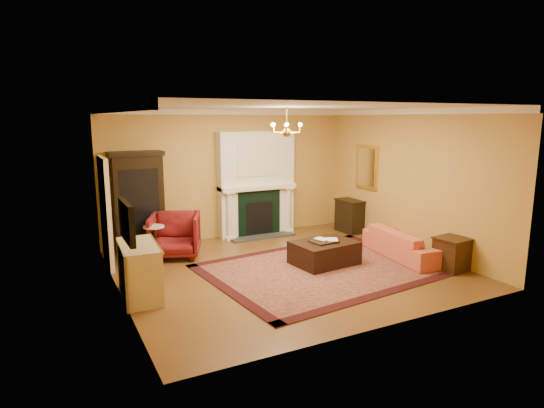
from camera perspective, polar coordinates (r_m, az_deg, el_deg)
floor at (r=8.70m, az=1.74°, el=-8.16°), size 6.00×5.50×0.02m
ceiling at (r=8.23m, az=1.87°, el=12.16°), size 6.00×5.50×0.02m
wall_back at (r=10.81m, az=-5.28°, el=3.76°), size 6.00×0.02×3.00m
wall_front at (r=6.10m, az=14.39°, el=-1.96°), size 6.00×0.02×3.00m
wall_left at (r=7.39m, az=-19.12°, el=-0.04°), size 0.02×5.50×3.00m
wall_right at (r=10.12m, az=16.94°, el=2.86°), size 0.02×5.50×3.00m
fireplace at (r=10.91m, az=-1.96°, el=2.25°), size 1.90×0.70×2.50m
crown_molding at (r=9.08m, az=-1.11°, el=11.59°), size 6.00×5.50×0.12m
doorway at (r=9.14m, az=-20.12°, el=-1.04°), size 0.08×1.05×2.10m
tv_panel at (r=6.84m, az=-17.80°, el=-2.07°), size 0.09×0.95×0.58m
gilt_mirror at (r=11.11m, az=11.82°, el=4.55°), size 0.06×0.76×1.05m
chandelier at (r=8.23m, az=1.85°, el=9.36°), size 0.63×0.55×0.53m
oriental_rug at (r=8.71m, az=6.42°, el=-8.06°), size 4.53×3.59×0.02m
china_cabinet at (r=10.02m, az=-16.45°, el=0.01°), size 1.03×0.48×2.03m
wingback_armchair at (r=9.49m, az=-12.08°, el=-3.58°), size 1.24×1.20×0.99m
pedestal_table at (r=9.27m, az=-14.55°, el=-4.52°), size 0.41×0.41×0.73m
commode at (r=7.53m, az=-16.31°, el=-8.07°), size 0.62×1.19×0.87m
coral_sofa at (r=9.63m, az=16.37°, el=-4.23°), size 0.81×2.05×0.78m
end_table at (r=9.16m, az=21.60°, el=-5.94°), size 0.56×0.56×0.59m
console_table at (r=11.49m, az=9.70°, el=-1.55°), size 0.43×0.72×0.78m
leather_ottoman at (r=8.92m, az=6.58°, el=-6.08°), size 1.26×0.97×0.44m
ottoman_tray at (r=8.81m, az=6.53°, el=-4.69°), size 0.54×0.44×0.03m
book_a at (r=8.75m, az=5.86°, el=-3.77°), size 0.20×0.08×0.27m
book_b at (r=8.81m, az=6.93°, el=-3.66°), size 0.18×0.12×0.28m
topiary_left at (r=10.55m, az=-5.56°, el=3.30°), size 0.15×0.15×0.40m
topiary_right at (r=11.16m, az=1.46°, el=3.89°), size 0.17×0.17×0.45m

